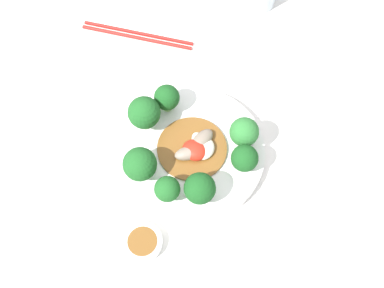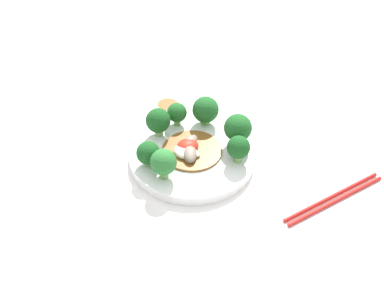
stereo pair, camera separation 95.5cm
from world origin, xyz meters
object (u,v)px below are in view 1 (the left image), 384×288
Objects in this scene: broccoli_west at (167,189)px; sauce_dish at (143,242)px; stirfry_center at (196,148)px; broccoli_south at (245,158)px; broccoli_northwest at (140,164)px; broccoli_southeast at (244,132)px; plate at (192,152)px; broccoli_northeast at (167,98)px; chopsticks at (137,35)px; broccoli_north at (144,113)px; broccoli_southwest at (200,189)px.

sauce_dish is at bearing 178.46° from broccoli_west.
broccoli_south is at bearing -83.74° from stirfry_center.
broccoli_northwest is 0.13m from sauce_dish.
broccoli_southeast is 0.52× the size of stirfry_center.
broccoli_northeast is at bearing 54.69° from plate.
broccoli_southeast is 0.15m from broccoli_northeast.
chopsticks is at bearing 50.49° from stirfry_center.
sauce_dish is at bearing -152.81° from broccoli_north.
broccoli_west is at bearing 139.83° from broccoli_south.
broccoli_north is 0.58× the size of stirfry_center.
chopsticks is 3.57× the size of sauce_dish.
broccoli_southeast is 0.13m from broccoli_southwest.
broccoli_northeast is at bearing 57.67° from stirfry_center.
broccoli_northeast is 0.17m from broccoli_west.
broccoli_southwest is 0.05m from broccoli_west.
broccoli_southeast reaches higher than chopsticks.
broccoli_northwest is 0.14m from broccoli_northeast.
broccoli_southwest is 0.52× the size of stirfry_center.
plate is 0.29m from chopsticks.
broccoli_southwest is 0.11m from broccoli_northwest.
broccoli_southwest is (-0.07, -0.05, 0.05)m from plate.
broccoli_southwest is 1.18× the size of broccoli_south.
broccoli_west is 0.10m from stirfry_center.
stirfry_center is at bearing 127.38° from broccoli_southeast.
broccoli_north is (0.09, 0.04, 0.01)m from broccoli_northwest.
broccoli_northeast is (0.00, 0.15, -0.00)m from broccoli_southeast.
broccoli_southwest is at bearing -134.00° from chopsticks.
stirfry_center is at bearing -1.89° from sauce_dish.
broccoli_southeast is 0.96× the size of broccoli_northwest.
broccoli_south is 0.91× the size of broccoli_northeast.
broccoli_west is (-0.09, -0.00, 0.04)m from plate.
broccoli_southeast is at bearing -54.49° from plate.
broccoli_northwest is 0.29× the size of chopsticks.
chopsticks is at bearing 46.00° from broccoli_southwest.
sauce_dish is (-0.18, 0.01, -0.02)m from stirfry_center.
broccoli_north reaches higher than broccoli_northwest.
broccoli_southeast reaches higher than broccoli_west.
broccoli_southeast reaches higher than stirfry_center.
broccoli_west is at bearing -178.15° from plate.
chopsticks is at bearing 60.36° from broccoli_south.
broccoli_west is (-0.15, -0.08, -0.00)m from broccoli_northeast.
broccoli_south is 0.76× the size of broccoli_north.
broccoli_south is 0.18m from broccoli_northeast.
stirfry_center is (-0.05, 0.07, -0.03)m from broccoli_southeast.
broccoli_northwest reaches higher than sauce_dish.
broccoli_southwest is at bearing -134.95° from broccoli_northeast.
broccoli_south is 0.17m from broccoli_northwest.
broccoli_northwest is at bearing 121.12° from broccoli_south.
sauce_dish is at bearing -161.64° from broccoli_northeast.
broccoli_southeast is 0.09m from stirfry_center.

